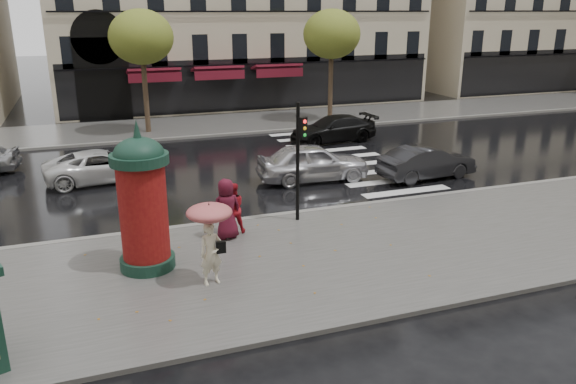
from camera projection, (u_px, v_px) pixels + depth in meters
name	position (u px, v px, depth m)	size (l,w,h in m)	color
ground	(295.00, 255.00, 15.77)	(160.00, 160.00, 0.00)	black
near_sidewalk	(302.00, 260.00, 15.30)	(90.00, 7.00, 0.12)	#474744
far_sidewalk	(182.00, 127.00, 32.75)	(90.00, 6.00, 0.12)	#474744
near_kerb	(263.00, 217.00, 18.43)	(90.00, 0.25, 0.14)	slate
far_kerb	(191.00, 137.00, 30.06)	(90.00, 0.25, 0.14)	slate
zebra_crossing	(344.00, 157.00, 26.29)	(3.60, 11.75, 0.01)	silver
tree_far_left	(141.00, 38.00, 29.63)	(3.40, 3.40, 6.64)	#38281C
tree_far_right	(332.00, 35.00, 33.17)	(3.40, 3.40, 6.64)	#38281C
woman_umbrella	(210.00, 231.00, 13.47)	(1.10, 1.10, 2.12)	#F1E7C7
woman_red	(233.00, 208.00, 16.81)	(0.76, 0.59, 1.57)	#AB1520
man_burgundy	(227.00, 209.00, 16.38)	(0.89, 0.58, 1.81)	#4E0F1F
morris_column	(143.00, 199.00, 14.19)	(1.46, 1.46, 3.93)	#143427
traffic_light	(299.00, 151.00, 17.34)	(0.28, 0.37, 3.79)	black
car_silver	(313.00, 162.00, 22.45)	(1.79, 4.46, 1.52)	silver
car_darkgrey	(427.00, 162.00, 22.77)	(1.42, 4.07, 1.34)	black
car_white	(103.00, 166.00, 22.40)	(2.09, 4.53, 1.26)	silver
car_black	(333.00, 129.00, 29.18)	(1.86, 4.59, 1.33)	black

